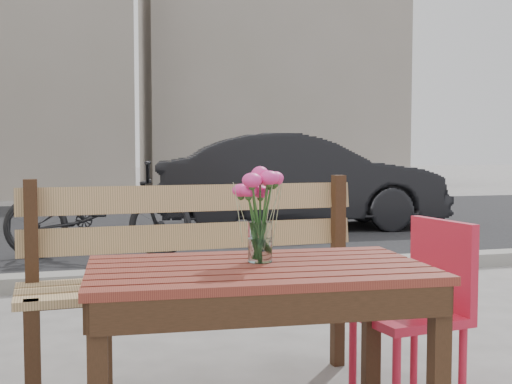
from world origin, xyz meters
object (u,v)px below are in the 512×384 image
main_table (258,299)px  red_chair (422,300)px  main_vase (260,203)px  bicycle (99,209)px  parked_car (298,181)px

main_table → red_chair: size_ratio=1.49×
main_vase → main_table: bearing=-111.7°
bicycle → parked_car: bearing=-48.3°
main_vase → bicycle: size_ratio=0.18×
bicycle → main_table: bearing=-166.6°
main_vase → bicycle: bearing=94.6°
main_table → main_vase: 0.32m
main_vase → parked_car: bearing=69.1°
parked_car → bicycle: bearing=130.8°
red_chair → parked_car: (1.63, 6.02, 0.19)m
parked_car → bicycle: parked_car is taller
red_chair → main_vase: size_ratio=2.40×
red_chair → bicycle: size_ratio=0.42×
main_table → red_chair: 0.84m
red_chair → parked_car: bearing=158.1°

